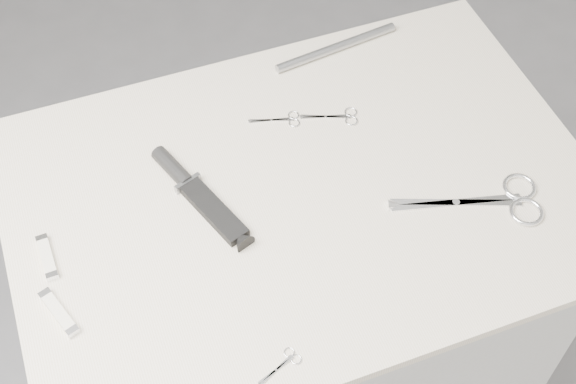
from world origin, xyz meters
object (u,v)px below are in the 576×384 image
object	(u,v)px
pocket_knife_a	(59,312)
pocket_knife_b	(47,257)
plinth	(300,321)
sheathed_knife	(195,190)
tiny_scissors	(284,364)
embroidery_scissors_a	(339,117)
metal_rail	(336,47)
embroidery_scissors_b	(283,120)
large_shears	(499,200)

from	to	relation	value
pocket_knife_a	pocket_knife_b	bearing A→B (deg)	-19.87
plinth	sheathed_knife	distance (m)	0.51
sheathed_knife	tiny_scissors	bearing A→B (deg)	166.14
pocket_knife_a	pocket_knife_b	size ratio (longest dim) A/B	1.10
embroidery_scissors_a	metal_rail	size ratio (longest dim) A/B	0.40
plinth	sheathed_knife	size ratio (longest dim) A/B	3.78
plinth	pocket_knife_b	distance (m)	0.64
embroidery_scissors_b	metal_rail	size ratio (longest dim) A/B	0.36
large_shears	sheathed_knife	xyz separation A→B (m)	(-0.48, 0.20, 0.01)
plinth	pocket_knife_a	bearing A→B (deg)	-167.89
sheathed_knife	pocket_knife_b	world-z (taller)	sheathed_knife
large_shears	sheathed_knife	bearing A→B (deg)	175.12
plinth	tiny_scissors	bearing A→B (deg)	-116.24
embroidery_scissors_a	pocket_knife_b	xyz separation A→B (m)	(-0.56, -0.12, 0.00)
plinth	tiny_scissors	size ratio (longest dim) A/B	12.11
plinth	large_shears	distance (m)	0.58
large_shears	pocket_knife_b	bearing A→B (deg)	-174.15
plinth	embroidery_scissors_b	world-z (taller)	embroidery_scissors_b
tiny_scissors	metal_rail	xyz separation A→B (m)	(0.33, 0.59, 0.01)
sheathed_knife	embroidery_scissors_a	bearing A→B (deg)	-94.68
plinth	metal_rail	bearing A→B (deg)	58.08
embroidery_scissors_a	pocket_knife_b	world-z (taller)	pocket_knife_b
metal_rail	large_shears	bearing A→B (deg)	-75.46
metal_rail	pocket_knife_a	bearing A→B (deg)	-147.71
embroidery_scissors_a	metal_rail	distance (m)	0.18
pocket_knife_b	plinth	bearing A→B (deg)	-93.66
tiny_scissors	sheathed_knife	bearing A→B (deg)	73.11
plinth	tiny_scissors	world-z (taller)	tiny_scissors
pocket_knife_a	metal_rail	distance (m)	0.74
large_shears	pocket_knife_a	bearing A→B (deg)	-166.03
embroidery_scissors_a	embroidery_scissors_b	world-z (taller)	same
pocket_knife_a	tiny_scissors	bearing A→B (deg)	-143.22
embroidery_scissors_a	sheathed_knife	distance (m)	0.31
embroidery_scissors_b	sheathed_knife	size ratio (longest dim) A/B	0.39
pocket_knife_b	metal_rail	bearing A→B (deg)	-67.17
embroidery_scissors_a	pocket_knife_a	size ratio (longest dim) A/B	1.10
embroidery_scissors_b	embroidery_scissors_a	bearing A→B (deg)	-0.15
embroidery_scissors_b	pocket_knife_a	size ratio (longest dim) A/B	0.98
sheathed_knife	plinth	bearing A→B (deg)	-127.01
plinth	embroidery_scissors_b	distance (m)	0.50
large_shears	metal_rail	world-z (taller)	metal_rail
tiny_scissors	large_shears	bearing A→B (deg)	-3.35
tiny_scissors	pocket_knife_a	distance (m)	0.35
metal_rail	plinth	bearing A→B (deg)	-121.92
tiny_scissors	embroidery_scissors_b	bearing A→B (deg)	47.73
pocket_knife_a	pocket_knife_b	world-z (taller)	same
pocket_knife_b	metal_rail	xyz separation A→B (m)	(0.62, 0.29, 0.00)
pocket_knife_a	pocket_knife_b	xyz separation A→B (m)	(0.00, 0.11, -0.00)
tiny_scissors	embroidery_scissors_a	bearing A→B (deg)	35.75
embroidery_scissors_b	pocket_knife_a	xyz separation A→B (m)	(-0.46, -0.26, 0.00)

